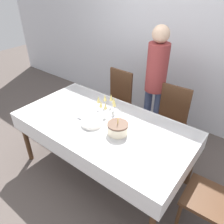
{
  "coord_description": "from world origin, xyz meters",
  "views": [
    {
      "loc": [
        1.32,
        -1.52,
        2.19
      ],
      "look_at": [
        0.06,
        0.09,
        0.88
      ],
      "focal_mm": 35.0,
      "sensor_mm": 36.0,
      "label": 1
    }
  ],
  "objects_px": {
    "dining_chair_far_right": "(170,119)",
    "dining_chair_right_end": "(220,198)",
    "birthday_cake": "(118,128)",
    "dining_chair_far_left": "(116,99)",
    "champagne_tray": "(107,104)",
    "person_standing": "(156,76)",
    "plate_stack_main": "(92,123)",
    "gift_bag": "(52,116)"
  },
  "relations": [
    {
      "from": "dining_chair_right_end",
      "to": "champagne_tray",
      "type": "relative_size",
      "value": 3.18
    },
    {
      "from": "dining_chair_far_right",
      "to": "dining_chair_right_end",
      "type": "xyz_separation_m",
      "value": [
        0.88,
        -0.85,
        0.0
      ]
    },
    {
      "from": "dining_chair_far_right",
      "to": "birthday_cake",
      "type": "bearing_deg",
      "value": -102.39
    },
    {
      "from": "birthday_cake",
      "to": "person_standing",
      "type": "distance_m",
      "value": 1.07
    },
    {
      "from": "dining_chair_right_end",
      "to": "person_standing",
      "type": "distance_m",
      "value": 1.64
    },
    {
      "from": "dining_chair_right_end",
      "to": "person_standing",
      "type": "xyz_separation_m",
      "value": [
        -1.22,
        0.99,
        0.48
      ]
    },
    {
      "from": "dining_chair_far_right",
      "to": "champagne_tray",
      "type": "height_order",
      "value": "dining_chair_far_right"
    },
    {
      "from": "person_standing",
      "to": "dining_chair_far_left",
      "type": "bearing_deg",
      "value": -166.23
    },
    {
      "from": "dining_chair_right_end",
      "to": "plate_stack_main",
      "type": "height_order",
      "value": "dining_chair_right_end"
    },
    {
      "from": "dining_chair_right_end",
      "to": "gift_bag",
      "type": "relative_size",
      "value": 3.23
    },
    {
      "from": "champagne_tray",
      "to": "plate_stack_main",
      "type": "distance_m",
      "value": 0.33
    },
    {
      "from": "dining_chair_far_left",
      "to": "birthday_cake",
      "type": "height_order",
      "value": "dining_chair_far_left"
    },
    {
      "from": "dining_chair_far_left",
      "to": "champagne_tray",
      "type": "bearing_deg",
      "value": -62.68
    },
    {
      "from": "dining_chair_far_left",
      "to": "plate_stack_main",
      "type": "height_order",
      "value": "dining_chair_far_left"
    },
    {
      "from": "plate_stack_main",
      "to": "person_standing",
      "type": "relative_size",
      "value": 0.14
    },
    {
      "from": "dining_chair_right_end",
      "to": "dining_chair_far_right",
      "type": "bearing_deg",
      "value": 136.02
    },
    {
      "from": "birthday_cake",
      "to": "dining_chair_far_left",
      "type": "bearing_deg",
      "value": 127.38
    },
    {
      "from": "birthday_cake",
      "to": "person_standing",
      "type": "relative_size",
      "value": 0.13
    },
    {
      "from": "champagne_tray",
      "to": "gift_bag",
      "type": "height_order",
      "value": "champagne_tray"
    },
    {
      "from": "champagne_tray",
      "to": "dining_chair_right_end",
      "type": "bearing_deg",
      "value": -8.74
    },
    {
      "from": "champagne_tray",
      "to": "person_standing",
      "type": "bearing_deg",
      "value": 73.26
    },
    {
      "from": "dining_chair_far_left",
      "to": "plate_stack_main",
      "type": "bearing_deg",
      "value": -68.87
    },
    {
      "from": "gift_bag",
      "to": "dining_chair_far_left",
      "type": "bearing_deg",
      "value": 32.86
    },
    {
      "from": "dining_chair_right_end",
      "to": "gift_bag",
      "type": "height_order",
      "value": "dining_chair_right_end"
    },
    {
      "from": "person_standing",
      "to": "champagne_tray",
      "type": "bearing_deg",
      "value": -106.74
    },
    {
      "from": "dining_chair_far_left",
      "to": "gift_bag",
      "type": "distance_m",
      "value": 1.15
    },
    {
      "from": "birthday_cake",
      "to": "champagne_tray",
      "type": "xyz_separation_m",
      "value": [
        -0.37,
        0.27,
        0.03
      ]
    },
    {
      "from": "dining_chair_far_left",
      "to": "dining_chair_right_end",
      "type": "relative_size",
      "value": 1.0
    },
    {
      "from": "birthday_cake",
      "to": "gift_bag",
      "type": "height_order",
      "value": "birthday_cake"
    },
    {
      "from": "champagne_tray",
      "to": "person_standing",
      "type": "height_order",
      "value": "person_standing"
    },
    {
      "from": "plate_stack_main",
      "to": "dining_chair_right_end",
      "type": "bearing_deg",
      "value": 4.09
    },
    {
      "from": "dining_chair_far_left",
      "to": "plate_stack_main",
      "type": "distance_m",
      "value": 1.05
    },
    {
      "from": "dining_chair_far_right",
      "to": "champagne_tray",
      "type": "distance_m",
      "value": 0.9
    },
    {
      "from": "birthday_cake",
      "to": "person_standing",
      "type": "height_order",
      "value": "person_standing"
    },
    {
      "from": "dining_chair_far_right",
      "to": "birthday_cake",
      "type": "xyz_separation_m",
      "value": [
        -0.2,
        -0.91,
        0.28
      ]
    },
    {
      "from": "dining_chair_far_right",
      "to": "gift_bag",
      "type": "distance_m",
      "value": 1.93
    },
    {
      "from": "plate_stack_main",
      "to": "gift_bag",
      "type": "xyz_separation_m",
      "value": [
        -1.28,
        0.37,
        -0.63
      ]
    },
    {
      "from": "dining_chair_far_right",
      "to": "dining_chair_right_end",
      "type": "height_order",
      "value": "same"
    },
    {
      "from": "birthday_cake",
      "to": "champagne_tray",
      "type": "height_order",
      "value": "birthday_cake"
    },
    {
      "from": "person_standing",
      "to": "dining_chair_far_right",
      "type": "bearing_deg",
      "value": -22.22
    },
    {
      "from": "dining_chair_far_left",
      "to": "gift_bag",
      "type": "height_order",
      "value": "dining_chair_far_left"
    },
    {
      "from": "plate_stack_main",
      "to": "dining_chair_far_left",
      "type": "bearing_deg",
      "value": 111.13
    }
  ]
}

